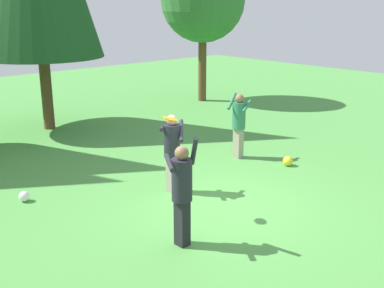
{
  "coord_description": "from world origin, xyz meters",
  "views": [
    {
      "loc": [
        -6.28,
        -6.15,
        3.94
      ],
      "look_at": [
        0.15,
        0.95,
        1.05
      ],
      "focal_mm": 44.26,
      "sensor_mm": 36.0,
      "label": 1
    }
  ],
  "objects_px": {
    "person_catcher": "(172,147)",
    "person_bystander": "(239,120)",
    "person_thrower": "(182,187)",
    "ball_white": "(24,196)",
    "tree_far_right": "(203,0)",
    "frisbee": "(170,119)",
    "ball_yellow": "(288,161)"
  },
  "relations": [
    {
      "from": "ball_yellow",
      "to": "person_bystander",
      "type": "bearing_deg",
      "value": 108.86
    },
    {
      "from": "person_thrower",
      "to": "ball_white",
      "type": "bearing_deg",
      "value": 49.65
    },
    {
      "from": "ball_yellow",
      "to": "tree_far_right",
      "type": "height_order",
      "value": "tree_far_right"
    },
    {
      "from": "tree_far_right",
      "to": "ball_white",
      "type": "bearing_deg",
      "value": -152.59
    },
    {
      "from": "person_thrower",
      "to": "ball_white",
      "type": "distance_m",
      "value": 3.86
    },
    {
      "from": "frisbee",
      "to": "ball_white",
      "type": "height_order",
      "value": "frisbee"
    },
    {
      "from": "person_thrower",
      "to": "tree_far_right",
      "type": "relative_size",
      "value": 0.34
    },
    {
      "from": "person_thrower",
      "to": "ball_yellow",
      "type": "bearing_deg",
      "value": -44.06
    },
    {
      "from": "ball_yellow",
      "to": "ball_white",
      "type": "relative_size",
      "value": 1.15
    },
    {
      "from": "frisbee",
      "to": "person_bystander",
      "type": "bearing_deg",
      "value": 23.49
    },
    {
      "from": "frisbee",
      "to": "ball_white",
      "type": "distance_m",
      "value": 3.61
    },
    {
      "from": "frisbee",
      "to": "tree_far_right",
      "type": "relative_size",
      "value": 0.06
    },
    {
      "from": "frisbee",
      "to": "ball_white",
      "type": "relative_size",
      "value": 1.67
    },
    {
      "from": "person_catcher",
      "to": "ball_white",
      "type": "distance_m",
      "value": 3.2
    },
    {
      "from": "person_catcher",
      "to": "frisbee",
      "type": "relative_size",
      "value": 4.71
    },
    {
      "from": "person_thrower",
      "to": "person_bystander",
      "type": "height_order",
      "value": "person_thrower"
    },
    {
      "from": "tree_far_right",
      "to": "person_catcher",
      "type": "bearing_deg",
      "value": -137.04
    },
    {
      "from": "frisbee",
      "to": "ball_yellow",
      "type": "bearing_deg",
      "value": 3.79
    },
    {
      "from": "person_bystander",
      "to": "ball_yellow",
      "type": "xyz_separation_m",
      "value": [
        0.44,
        -1.29,
        -0.88
      ]
    },
    {
      "from": "person_catcher",
      "to": "ball_yellow",
      "type": "height_order",
      "value": "person_catcher"
    },
    {
      "from": "person_catcher",
      "to": "tree_far_right",
      "type": "height_order",
      "value": "tree_far_right"
    },
    {
      "from": "person_thrower",
      "to": "person_bystander",
      "type": "relative_size",
      "value": 1.14
    },
    {
      "from": "ball_yellow",
      "to": "ball_white",
      "type": "distance_m",
      "value": 6.25
    },
    {
      "from": "person_bystander",
      "to": "frisbee",
      "type": "xyz_separation_m",
      "value": [
        -3.57,
        -1.55,
        0.9
      ]
    },
    {
      "from": "frisbee",
      "to": "tree_far_right",
      "type": "height_order",
      "value": "tree_far_right"
    },
    {
      "from": "person_catcher",
      "to": "person_bystander",
      "type": "height_order",
      "value": "person_catcher"
    },
    {
      "from": "frisbee",
      "to": "ball_white",
      "type": "bearing_deg",
      "value": 125.34
    },
    {
      "from": "person_thrower",
      "to": "person_catcher",
      "type": "distance_m",
      "value": 2.34
    },
    {
      "from": "frisbee",
      "to": "ball_yellow",
      "type": "distance_m",
      "value": 4.39
    },
    {
      "from": "person_catcher",
      "to": "frisbee",
      "type": "height_order",
      "value": "frisbee"
    },
    {
      "from": "person_catcher",
      "to": "ball_white",
      "type": "xyz_separation_m",
      "value": [
        -2.59,
        1.65,
        -0.9
      ]
    },
    {
      "from": "person_catcher",
      "to": "tree_far_right",
      "type": "xyz_separation_m",
      "value": [
        7.25,
        6.75,
        2.98
      ]
    }
  ]
}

